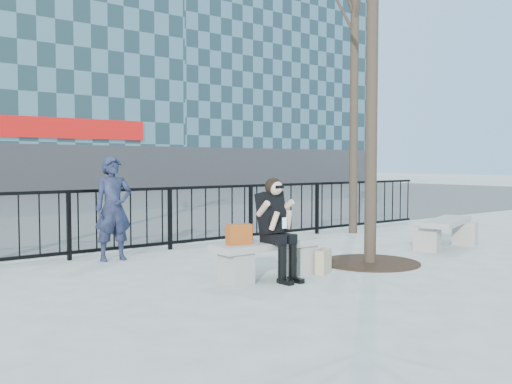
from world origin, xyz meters
TOP-DOWN VIEW (x-y plane):
  - ground at (0.00, 0.00)m, footprint 120.00×120.00m
  - railing at (0.00, 3.00)m, footprint 14.00×0.06m
  - building_right at (20.00, 27.00)m, footprint 16.20×10.20m
  - tree_grate at (1.90, -0.10)m, footprint 1.50×1.50m
  - bench_main at (0.00, 0.00)m, footprint 1.65×0.46m
  - bench_second at (4.21, 0.09)m, footprint 1.76×0.49m
  - seated_woman at (0.00, -0.16)m, footprint 0.50×0.64m
  - handbag at (-0.49, 0.02)m, footprint 0.33×0.20m
  - shopping_bag at (0.79, -0.21)m, footprint 0.37×0.28m
  - standing_man at (-1.05, 2.56)m, footprint 0.63×0.44m

SIDE VIEW (x-z plane):
  - ground at x=0.00m, z-range 0.00..0.00m
  - tree_grate at x=1.90m, z-range 0.00..0.02m
  - shopping_bag at x=0.79m, z-range 0.00..0.33m
  - bench_main at x=0.00m, z-range 0.06..0.55m
  - bench_second at x=4.21m, z-range 0.06..0.58m
  - railing at x=0.00m, z-range 0.00..1.11m
  - handbag at x=-0.49m, z-range 0.49..0.75m
  - seated_woman at x=0.00m, z-range 0.00..1.34m
  - standing_man at x=-1.05m, z-range 0.00..1.63m
  - building_right at x=20.00m, z-range 0.00..20.60m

